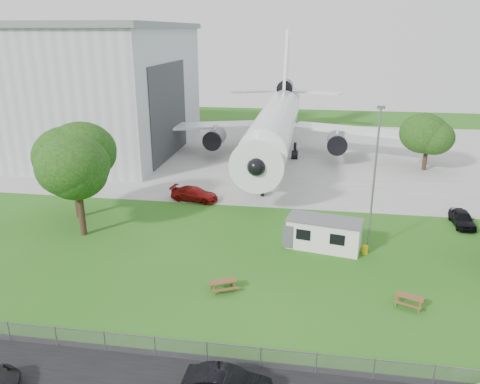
# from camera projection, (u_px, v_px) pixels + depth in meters

# --- Properties ---
(ground) EXTENTS (160.00, 160.00, 0.00)m
(ground) POSITION_uv_depth(u_px,v_px,m) (262.00, 280.00, 34.68)
(ground) COLOR #3A7623
(concrete_apron) EXTENTS (120.00, 46.00, 0.03)m
(concrete_apron) POSITION_uv_depth(u_px,v_px,m) (290.00, 153.00, 70.13)
(concrete_apron) COLOR #B7B7B2
(concrete_apron) RESTS_ON ground
(hangar) EXTENTS (43.00, 31.00, 18.55)m
(hangar) POSITION_uv_depth(u_px,v_px,m) (40.00, 87.00, 70.76)
(hangar) COLOR #B2B7BC
(hangar) RESTS_ON ground
(airliner) EXTENTS (46.36, 47.73, 17.69)m
(airliner) POSITION_uv_depth(u_px,v_px,m) (277.00, 121.00, 66.70)
(airliner) COLOR white
(airliner) RESTS_ON ground
(site_cabin) EXTENTS (6.95, 3.86, 2.62)m
(site_cabin) POSITION_uv_depth(u_px,v_px,m) (324.00, 234.00, 39.37)
(site_cabin) COLOR silver
(site_cabin) RESTS_ON ground
(picnic_west) EXTENTS (2.27, 2.13, 0.76)m
(picnic_west) POSITION_uv_depth(u_px,v_px,m) (223.00, 290.00, 33.26)
(picnic_west) COLOR brown
(picnic_west) RESTS_ON ground
(picnic_east) EXTENTS (2.25, 2.09, 0.76)m
(picnic_east) POSITION_uv_depth(u_px,v_px,m) (409.00, 306.00, 31.38)
(picnic_east) COLOR brown
(picnic_east) RESTS_ON ground
(fence) EXTENTS (58.00, 0.04, 1.30)m
(fence) POSITION_uv_depth(u_px,v_px,m) (243.00, 365.00, 25.81)
(fence) COLOR gray
(fence) RESTS_ON ground
(lamp_mast) EXTENTS (0.16, 0.16, 12.00)m
(lamp_mast) POSITION_uv_depth(u_px,v_px,m) (374.00, 183.00, 37.29)
(lamp_mast) COLOR slate
(lamp_mast) RESTS_ON ground
(tree_west_big) EXTENTS (7.85, 7.85, 10.34)m
(tree_west_big) POSITION_uv_depth(u_px,v_px,m) (72.00, 154.00, 44.33)
(tree_west_big) COLOR #382619
(tree_west_big) RESTS_ON ground
(tree_west_small) EXTENTS (6.48, 6.48, 9.44)m
(tree_west_small) POSITION_uv_depth(u_px,v_px,m) (76.00, 169.00, 40.35)
(tree_west_small) COLOR #382619
(tree_west_small) RESTS_ON ground
(tree_far_apron) EXTENTS (6.25, 6.25, 7.86)m
(tree_far_apron) POSITION_uv_depth(u_px,v_px,m) (428.00, 135.00, 60.31)
(tree_far_apron) COLOR #382619
(tree_far_apron) RESTS_ON ground
(car_ne_hatch) EXTENTS (1.77, 4.27, 1.45)m
(car_ne_hatch) POSITION_uv_depth(u_px,v_px,m) (462.00, 219.00, 44.01)
(car_ne_hatch) COLOR black
(car_ne_hatch) RESTS_ON ground
(car_apron_van) EXTENTS (5.39, 2.80, 1.49)m
(car_apron_van) POSITION_uv_depth(u_px,v_px,m) (194.00, 194.00, 50.53)
(car_apron_van) COLOR maroon
(car_apron_van) RESTS_ON ground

